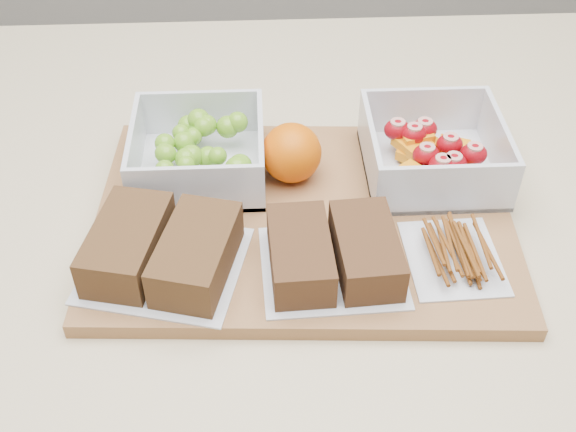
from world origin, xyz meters
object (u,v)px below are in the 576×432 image
at_px(fruit_container, 432,154).
at_px(orange, 292,153).
at_px(cutting_board, 303,218).
at_px(grape_container, 200,152).
at_px(sandwich_bag_left, 162,250).
at_px(sandwich_bag_center, 333,253).
at_px(pretzel_bag, 455,250).

distance_m(fruit_container, orange, 0.15).
bearing_deg(orange, cutting_board, -80.87).
height_order(grape_container, sandwich_bag_left, grape_container).
distance_m(grape_container, sandwich_bag_center, 0.20).
distance_m(cutting_board, sandwich_bag_center, 0.09).
xyz_separation_m(grape_container, fruit_container, (0.25, -0.01, -0.00)).
relative_size(fruit_container, pretzel_bag, 1.32).
bearing_deg(grape_container, sandwich_bag_center, -49.95).
height_order(cutting_board, grape_container, grape_container).
xyz_separation_m(fruit_container, orange, (-0.15, -0.00, 0.01)).
bearing_deg(orange, sandwich_bag_left, -134.72).
height_order(cutting_board, sandwich_bag_left, sandwich_bag_left).
relative_size(orange, sandwich_bag_center, 0.46).
bearing_deg(cutting_board, orange, 102.40).
height_order(sandwich_bag_center, pretzel_bag, sandwich_bag_center).
xyz_separation_m(grape_container, sandwich_bag_left, (-0.03, -0.14, -0.00)).
bearing_deg(pretzel_bag, sandwich_bag_center, -176.76).
xyz_separation_m(orange, sandwich_bag_center, (0.03, -0.14, -0.01)).
distance_m(sandwich_bag_left, pretzel_bag, 0.27).
distance_m(fruit_container, sandwich_bag_center, 0.18).
relative_size(cutting_board, fruit_container, 2.95).
distance_m(orange, pretzel_bag, 0.20).
distance_m(grape_container, pretzel_bag, 0.28).
bearing_deg(fruit_container, grape_container, 177.06).
bearing_deg(orange, grape_container, 171.20).
bearing_deg(pretzel_bag, fruit_container, 88.41).
height_order(fruit_container, sandwich_bag_left, fruit_container).
bearing_deg(pretzel_bag, sandwich_bag_left, 179.26).
relative_size(grape_container, sandwich_bag_center, 1.01).
distance_m(cutting_board, sandwich_bag_left, 0.15).
xyz_separation_m(sandwich_bag_left, pretzel_bag, (0.27, -0.00, -0.01)).
bearing_deg(pretzel_bag, orange, 138.32).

